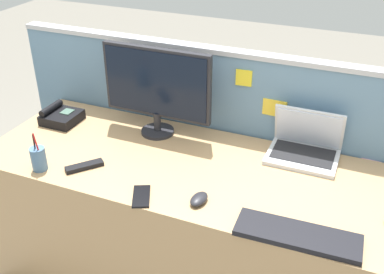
{
  "coord_description": "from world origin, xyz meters",
  "views": [
    {
      "loc": [
        0.69,
        -1.61,
        1.91
      ],
      "look_at": [
        0.0,
        0.05,
        0.88
      ],
      "focal_mm": 42.91,
      "sensor_mm": 36.0,
      "label": 1
    }
  ],
  "objects_px": {
    "desktop_monitor": "(157,87)",
    "computer_mouse_right_hand": "(199,199)",
    "pen_cup": "(39,159)",
    "tv_remote": "(84,166)",
    "keyboard_main": "(298,235)",
    "desk_phone": "(61,116)",
    "laptop": "(305,145)",
    "cell_phone_black_slab": "(141,196)"
  },
  "relations": [
    {
      "from": "desktop_monitor",
      "to": "computer_mouse_right_hand",
      "type": "height_order",
      "value": "desktop_monitor"
    },
    {
      "from": "pen_cup",
      "to": "tv_remote",
      "type": "xyz_separation_m",
      "value": [
        0.18,
        0.08,
        -0.05
      ]
    },
    {
      "from": "desktop_monitor",
      "to": "keyboard_main",
      "type": "xyz_separation_m",
      "value": [
        0.82,
        -0.51,
        -0.24
      ]
    },
    {
      "from": "keyboard_main",
      "to": "tv_remote",
      "type": "xyz_separation_m",
      "value": [
        -0.98,
        0.09,
        -0.0
      ]
    },
    {
      "from": "desk_phone",
      "to": "computer_mouse_right_hand",
      "type": "height_order",
      "value": "desk_phone"
    },
    {
      "from": "computer_mouse_right_hand",
      "to": "desk_phone",
      "type": "bearing_deg",
      "value": 165.98
    },
    {
      "from": "laptop",
      "to": "desktop_monitor",
      "type": "bearing_deg",
      "value": -175.13
    },
    {
      "from": "laptop",
      "to": "computer_mouse_right_hand",
      "type": "xyz_separation_m",
      "value": [
        -0.32,
        -0.52,
        -0.04
      ]
    },
    {
      "from": "keyboard_main",
      "to": "computer_mouse_right_hand",
      "type": "relative_size",
      "value": 4.53
    },
    {
      "from": "computer_mouse_right_hand",
      "to": "cell_phone_black_slab",
      "type": "distance_m",
      "value": 0.24
    },
    {
      "from": "computer_mouse_right_hand",
      "to": "pen_cup",
      "type": "xyz_separation_m",
      "value": [
        -0.75,
        -0.05,
        0.04
      ]
    },
    {
      "from": "laptop",
      "to": "desk_phone",
      "type": "xyz_separation_m",
      "value": [
        -1.26,
        -0.16,
        -0.02
      ]
    },
    {
      "from": "laptop",
      "to": "computer_mouse_right_hand",
      "type": "distance_m",
      "value": 0.62
    },
    {
      "from": "desktop_monitor",
      "to": "desk_phone",
      "type": "xyz_separation_m",
      "value": [
        -0.53,
        -0.1,
        -0.22
      ]
    },
    {
      "from": "desk_phone",
      "to": "cell_phone_black_slab",
      "type": "height_order",
      "value": "desk_phone"
    },
    {
      "from": "tv_remote",
      "to": "laptop",
      "type": "bearing_deg",
      "value": 69.75
    },
    {
      "from": "desk_phone",
      "to": "computer_mouse_right_hand",
      "type": "bearing_deg",
      "value": -21.08
    },
    {
      "from": "cell_phone_black_slab",
      "to": "tv_remote",
      "type": "xyz_separation_m",
      "value": [
        -0.34,
        0.09,
        0.01
      ]
    },
    {
      "from": "laptop",
      "to": "computer_mouse_right_hand",
      "type": "relative_size",
      "value": 3.21
    },
    {
      "from": "keyboard_main",
      "to": "cell_phone_black_slab",
      "type": "xyz_separation_m",
      "value": [
        -0.64,
        -0.01,
        -0.01
      ]
    },
    {
      "from": "laptop",
      "to": "pen_cup",
      "type": "height_order",
      "value": "laptop"
    },
    {
      "from": "pen_cup",
      "to": "tv_remote",
      "type": "relative_size",
      "value": 1.13
    },
    {
      "from": "pen_cup",
      "to": "keyboard_main",
      "type": "bearing_deg",
      "value": -0.13
    },
    {
      "from": "desk_phone",
      "to": "pen_cup",
      "type": "relative_size",
      "value": 0.93
    },
    {
      "from": "laptop",
      "to": "desk_phone",
      "type": "distance_m",
      "value": 1.27
    },
    {
      "from": "desktop_monitor",
      "to": "laptop",
      "type": "height_order",
      "value": "desktop_monitor"
    },
    {
      "from": "pen_cup",
      "to": "tv_remote",
      "type": "bearing_deg",
      "value": 25.0
    },
    {
      "from": "pen_cup",
      "to": "desktop_monitor",
      "type": "bearing_deg",
      "value": 56.65
    },
    {
      "from": "desktop_monitor",
      "to": "tv_remote",
      "type": "bearing_deg",
      "value": -110.31
    },
    {
      "from": "laptop",
      "to": "cell_phone_black_slab",
      "type": "distance_m",
      "value": 0.81
    },
    {
      "from": "desktop_monitor",
      "to": "cell_phone_black_slab",
      "type": "bearing_deg",
      "value": -71.02
    },
    {
      "from": "cell_phone_black_slab",
      "to": "keyboard_main",
      "type": "bearing_deg",
      "value": -24.45
    },
    {
      "from": "laptop",
      "to": "cell_phone_black_slab",
      "type": "bearing_deg",
      "value": -133.41
    },
    {
      "from": "computer_mouse_right_hand",
      "to": "tv_remote",
      "type": "xyz_separation_m",
      "value": [
        -0.57,
        0.03,
        -0.01
      ]
    },
    {
      "from": "desktop_monitor",
      "to": "tv_remote",
      "type": "relative_size",
      "value": 3.3
    },
    {
      "from": "laptop",
      "to": "keyboard_main",
      "type": "relative_size",
      "value": 0.71
    },
    {
      "from": "cell_phone_black_slab",
      "to": "tv_remote",
      "type": "bearing_deg",
      "value": 139.69
    },
    {
      "from": "desk_phone",
      "to": "computer_mouse_right_hand",
      "type": "xyz_separation_m",
      "value": [
        0.94,
        -0.36,
        -0.02
      ]
    },
    {
      "from": "desktop_monitor",
      "to": "computer_mouse_right_hand",
      "type": "xyz_separation_m",
      "value": [
        0.41,
        -0.46,
        -0.24
      ]
    },
    {
      "from": "computer_mouse_right_hand",
      "to": "laptop",
      "type": "bearing_deg",
      "value": 65.43
    },
    {
      "from": "tv_remote",
      "to": "desk_phone",
      "type": "bearing_deg",
      "value": 179.13
    },
    {
      "from": "pen_cup",
      "to": "cell_phone_black_slab",
      "type": "height_order",
      "value": "pen_cup"
    }
  ]
}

